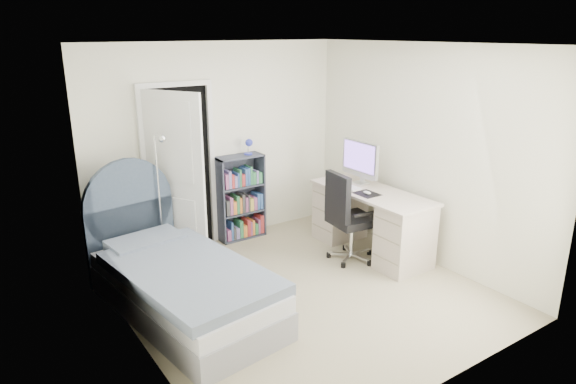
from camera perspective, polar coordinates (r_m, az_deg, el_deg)
room_shell at (r=5.01m, az=1.65°, el=1.66°), size 3.50×3.70×2.60m
door at (r=6.06m, az=-12.31°, el=1.98°), size 0.92×0.74×2.06m
bed at (r=5.14m, az=-12.02°, el=-9.67°), size 1.28×2.29×1.34m
nightstand at (r=6.11m, az=-17.51°, el=-4.54°), size 0.42×0.42×0.62m
floor_lamp at (r=5.89m, az=-13.72°, el=-2.63°), size 0.22×0.22×1.56m
bookcase at (r=6.69m, az=-5.24°, el=-0.94°), size 0.62×0.26×1.31m
desk at (r=6.32m, az=9.10°, el=-2.94°), size 0.65×1.62×1.33m
office_chair at (r=5.98m, az=6.51°, el=-2.36°), size 0.57×0.59×1.08m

